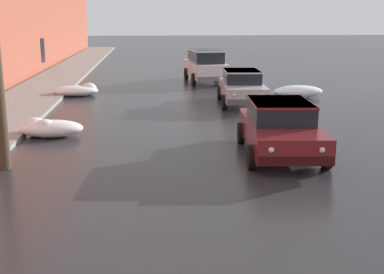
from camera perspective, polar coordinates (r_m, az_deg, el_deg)
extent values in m
cube|color=gray|center=(21.19, -19.70, 3.54)|extent=(2.98, 80.00, 0.13)
cube|color=black|center=(34.65, -17.19, 9.72)|extent=(0.08, 1.10, 1.60)
ellipsoid|color=white|center=(15.45, -16.20, 0.96)|extent=(1.92, 1.01, 0.52)
ellipsoid|color=white|center=(15.74, -17.97, 1.17)|extent=(0.70, 0.58, 0.58)
ellipsoid|color=white|center=(15.36, -16.89, 0.96)|extent=(0.70, 0.58, 0.58)
ellipsoid|color=white|center=(22.71, 12.36, 5.24)|extent=(2.27, 1.02, 0.57)
ellipsoid|color=white|center=(22.91, 13.31, 5.10)|extent=(0.53, 0.44, 0.44)
ellipsoid|color=white|center=(22.61, 13.14, 5.00)|extent=(0.53, 0.44, 0.44)
ellipsoid|color=white|center=(23.34, -13.54, 5.30)|extent=(2.09, 1.12, 0.49)
ellipsoid|color=white|center=(23.38, -12.02, 5.53)|extent=(0.72, 0.60, 0.60)
cube|color=maroon|center=(13.04, 10.34, 0.49)|extent=(2.12, 4.19, 0.60)
cube|color=black|center=(13.12, 10.28, 3.08)|extent=(1.70, 2.23, 0.52)
cube|color=maroon|center=(13.08, 10.33, 4.07)|extent=(1.74, 2.28, 0.06)
cube|color=black|center=(11.21, 12.10, -2.73)|extent=(1.73, 0.27, 0.22)
cube|color=black|center=(14.97, 8.96, 1.57)|extent=(1.73, 0.27, 0.22)
cylinder|color=black|center=(12.13, 15.53, -2.26)|extent=(0.23, 0.61, 0.60)
cylinder|color=black|center=(11.77, 7.05, -2.34)|extent=(0.23, 0.61, 0.60)
cylinder|color=black|center=(14.48, 12.91, 0.48)|extent=(0.23, 0.61, 0.60)
cylinder|color=black|center=(14.18, 5.79, 0.49)|extent=(0.23, 0.61, 0.60)
sphere|color=silver|center=(11.25, 15.06, -1.47)|extent=(0.14, 0.14, 0.14)
sphere|color=silver|center=(11.00, 9.29, -1.51)|extent=(0.14, 0.14, 0.14)
cube|color=#B7B7BC|center=(20.62, 5.90, 5.52)|extent=(1.94, 4.09, 0.60)
cube|color=black|center=(20.74, 5.87, 7.13)|extent=(1.57, 2.17, 0.52)
cube|color=#B7B7BC|center=(20.72, 5.89, 7.76)|extent=(1.61, 2.21, 0.06)
cube|color=#525254|center=(18.74, 6.59, 4.11)|extent=(1.63, 0.24, 0.22)
cube|color=#525254|center=(22.55, 5.30, 5.79)|extent=(1.63, 0.24, 0.22)
cylinder|color=black|center=(19.58, 8.77, 4.10)|extent=(0.22, 0.61, 0.60)
cylinder|color=black|center=(19.36, 3.82, 4.12)|extent=(0.22, 0.61, 0.60)
cylinder|color=black|center=(21.99, 7.69, 5.20)|extent=(0.22, 0.61, 0.60)
cylinder|color=black|center=(21.79, 3.27, 5.22)|extent=(0.22, 0.61, 0.60)
sphere|color=silver|center=(18.75, 8.26, 4.87)|extent=(0.14, 0.14, 0.14)
sphere|color=silver|center=(18.61, 4.98, 4.89)|extent=(0.14, 0.14, 0.14)
cube|color=silver|center=(27.66, 1.61, 7.99)|extent=(2.07, 4.55, 0.80)
cube|color=black|center=(27.64, 1.60, 9.53)|extent=(1.73, 3.21, 0.68)
cube|color=silver|center=(27.62, 1.61, 10.17)|extent=(1.77, 3.27, 0.06)
cube|color=slate|center=(25.57, 2.51, 6.87)|extent=(1.75, 0.23, 0.22)
cube|color=slate|center=(29.82, 0.83, 7.88)|extent=(1.75, 0.23, 0.22)
cylinder|color=black|center=(26.55, 4.11, 6.85)|extent=(0.22, 0.69, 0.68)
cylinder|color=black|center=(26.20, 0.19, 6.79)|extent=(0.22, 0.69, 0.68)
cylinder|color=black|center=(29.23, 2.87, 7.50)|extent=(0.22, 0.69, 0.68)
cylinder|color=black|center=(28.91, -0.70, 7.45)|extent=(0.22, 0.69, 0.68)
sphere|color=silver|center=(25.63, 3.82, 7.68)|extent=(0.14, 0.14, 0.14)
sphere|color=silver|center=(25.39, 1.24, 7.65)|extent=(0.14, 0.14, 0.14)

